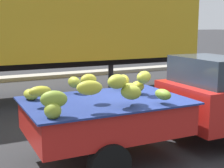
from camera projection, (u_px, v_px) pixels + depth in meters
name	position (u px, v px, depth m)	size (l,w,h in m)	color
ground	(162.00, 146.00, 6.34)	(220.00, 220.00, 0.00)	#28282B
curb_strip	(39.00, 77.00, 14.31)	(80.00, 0.80, 0.16)	gray
pickup_truck	(192.00, 101.00, 6.27)	(4.75, 1.89, 1.70)	#B21E19
semi_trailer	(7.00, 17.00, 9.66)	(12.06, 2.90, 3.95)	gold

